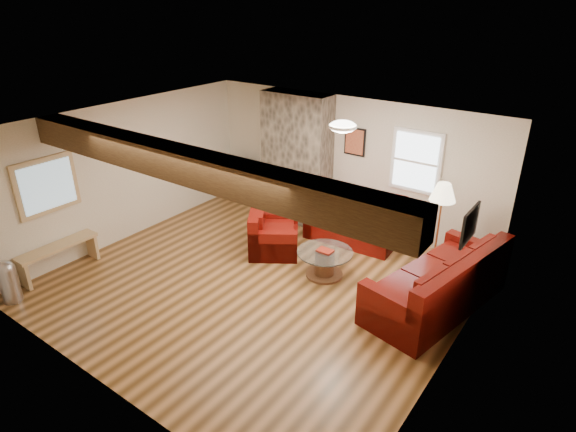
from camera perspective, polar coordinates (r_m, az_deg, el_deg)
name	(u,v)px	position (r m, az deg, el deg)	size (l,w,h in m)	color
room	(255,211)	(7.12, -3.91, 0.59)	(8.00, 8.00, 8.00)	#513415
oak_beam	(186,165)	(5.90, -11.99, 5.93)	(6.00, 0.36, 0.38)	black
chimney_breast	(296,158)	(9.55, 1.00, 6.86)	(1.40, 0.67, 2.50)	#38332B
back_window	(416,162)	(8.59, 14.92, 6.25)	(0.90, 0.08, 1.10)	white
hatch_window	(47,186)	(8.39, -26.67, 3.23)	(0.08, 1.00, 0.90)	tan
ceiling_dome	(343,128)	(6.94, 6.49, 10.27)	(0.40, 0.40, 0.18)	#F3E4CE
artwork_back	(355,142)	(9.01, 7.91, 8.73)	(0.42, 0.06, 0.52)	black
artwork_right	(469,225)	(5.92, 20.67, -0.98)	(0.06, 0.55, 0.42)	black
sofa_three	(437,278)	(7.27, 17.28, -7.06)	(2.39, 1.00, 0.92)	#450405
loveseat	(354,218)	(8.91, 7.86, -0.18)	(1.64, 0.94, 0.87)	#450405
armchair_red	(274,231)	(8.44, -1.67, -1.79)	(0.95, 0.83, 0.77)	#450405
coffee_table	(325,263)	(7.80, 4.36, -5.63)	(0.90, 0.90, 0.47)	#462716
tv_cabinet	(244,187)	(10.75, -5.28, 3.40)	(1.03, 0.41, 0.51)	black
television	(243,167)	(10.58, -5.38, 5.77)	(0.74, 0.10, 0.43)	black
floor_lamp	(443,197)	(7.73, 17.85, 2.12)	(0.40, 0.40, 1.56)	tan
pine_bench	(60,259)	(8.71, -25.43, -4.58)	(0.30, 1.30, 0.49)	tan
pedal_bin	(9,281)	(8.21, -30.20, -6.71)	(0.27, 0.27, 0.67)	#A3A3A8
coal_bucket	(272,220)	(9.39, -1.86, -0.51)	(0.32, 0.32, 0.30)	slate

